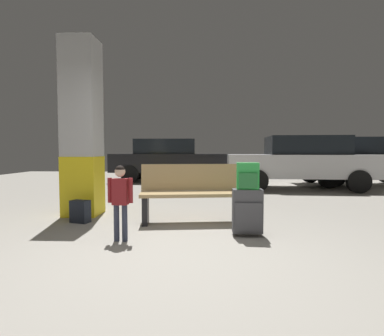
# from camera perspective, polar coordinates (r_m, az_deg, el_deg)

# --- Properties ---
(ground_plane) EXTENTS (18.00, 18.00, 0.10)m
(ground_plane) POSITION_cam_1_polar(r_m,az_deg,el_deg) (7.22, -0.26, -5.96)
(ground_plane) COLOR gray
(structural_pillar) EXTENTS (0.57, 0.57, 2.96)m
(structural_pillar) POSITION_cam_1_polar(r_m,az_deg,el_deg) (5.60, -19.58, 6.82)
(structural_pillar) COLOR yellow
(structural_pillar) RESTS_ON ground_plane
(bench) EXTENTS (1.65, 0.71, 0.89)m
(bench) POSITION_cam_1_polar(r_m,az_deg,el_deg) (4.79, 0.15, -4.67)
(bench) COLOR tan
(bench) RESTS_ON ground_plane
(suitcase) EXTENTS (0.38, 0.23, 0.60)m
(suitcase) POSITION_cam_1_polar(r_m,az_deg,el_deg) (4.08, 10.16, -7.83)
(suitcase) COLOR #4C4C51
(suitcase) RESTS_ON ground_plane
(backpack_bright) EXTENTS (0.29, 0.21, 0.34)m
(backpack_bright) POSITION_cam_1_polar(r_m,az_deg,el_deg) (4.02, 10.22, -1.52)
(backpack_bright) COLOR green
(backpack_bright) RESTS_ON suitcase
(child) EXTENTS (0.31, 0.19, 0.92)m
(child) POSITION_cam_1_polar(r_m,az_deg,el_deg) (3.84, -13.09, -4.81)
(child) COLOR #33384C
(child) RESTS_ON ground_plane
(backpack_dark_floor) EXTENTS (0.31, 0.26, 0.34)m
(backpack_dark_floor) POSITION_cam_1_polar(r_m,az_deg,el_deg) (5.08, -19.85, -7.56)
(backpack_dark_floor) COLOR #1E232D
(backpack_dark_floor) RESTS_ON ground_plane
(parked_car_side) EXTENTS (4.11, 1.81, 1.51)m
(parked_car_side) POSITION_cam_1_polar(r_m,az_deg,el_deg) (11.14, 28.45, 1.30)
(parked_car_side) COLOR silver
(parked_car_side) RESTS_ON ground_plane
(parked_car_far) EXTENTS (4.14, 1.87, 1.51)m
(parked_car_far) POSITION_cam_1_polar(r_m,az_deg,el_deg) (11.30, -4.26, 1.69)
(parked_car_far) COLOR black
(parked_car_far) RESTS_ON ground_plane
(parked_car_near) EXTENTS (4.18, 1.95, 1.51)m
(parked_car_near) POSITION_cam_1_polar(r_m,az_deg,el_deg) (9.43, 19.43, 1.23)
(parked_car_near) COLOR silver
(parked_car_near) RESTS_ON ground_plane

